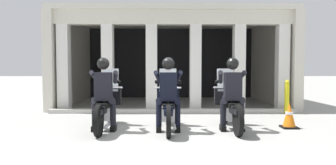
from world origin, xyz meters
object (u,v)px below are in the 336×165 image
motorcycle_left (107,106)px  police_officer_center (168,88)px  police_officer_left (104,88)px  motorcycle_right (229,106)px  police_officer_right (232,88)px  motorcycle_center (168,107)px  bollard_kerbside (287,97)px  traffic_cone_flank (289,115)px

motorcycle_left → police_officer_center: bearing=-16.5°
police_officer_left → motorcycle_right: size_ratio=0.78×
police_officer_right → motorcycle_center: bearing=163.1°
motorcycle_left → bollard_kerbside: 5.40m
motorcycle_left → police_officer_right: (2.77, -0.28, 0.44)m
motorcycle_right → traffic_cone_flank: (1.36, -0.00, -0.21)m
traffic_cone_flank → motorcycle_right: bearing=180.0°
police_officer_center → bollard_kerbside: police_officer_center is taller
bollard_kerbside → motorcycle_right: bearing=-135.4°
police_officer_center → traffic_cone_flank: (2.75, 0.37, -0.65)m
motorcycle_center → police_officer_center: 0.52m
motorcycle_right → traffic_cone_flank: bearing=-8.9°
motorcycle_center → police_officer_center: police_officer_center is taller
motorcycle_left → motorcycle_center: same height
motorcycle_left → police_officer_left: 0.52m
motorcycle_left → police_officer_left: size_ratio=1.29×
bollard_kerbside → police_officer_right: bearing=-131.9°
police_officer_right → traffic_cone_flank: (1.36, 0.28, -0.65)m
police_officer_left → motorcycle_center: (1.39, 0.20, -0.44)m
motorcycle_right → bollard_kerbside: 3.07m
motorcycle_right → bollard_kerbside: size_ratio=2.03×
police_officer_right → bollard_kerbside: bearing=39.3°
police_officer_left → bollard_kerbside: bearing=24.8°
police_officer_left → motorcycle_right: police_officer_left is taller
police_officer_center → police_officer_right: (1.38, 0.09, 0.00)m
police_officer_center → police_officer_right: bearing=-5.3°
traffic_cone_flank → motorcycle_left: bearing=180.0°
police_officer_left → motorcycle_right: bearing=4.4°
police_officer_left → police_officer_right: (2.77, 0.00, 0.00)m
motorcycle_left → motorcycle_right: size_ratio=1.00×
motorcycle_center → traffic_cone_flank: motorcycle_center is taller
motorcycle_center → motorcycle_right: (1.38, 0.09, 0.00)m
police_officer_center → motorcycle_right: size_ratio=0.78×
motorcycle_right → police_officer_right: size_ratio=1.29×
police_officer_right → police_officer_center: bearing=174.8°
motorcycle_right → bollard_kerbside: (2.19, 2.15, -0.00)m
police_officer_center → bollard_kerbside: 4.40m
police_officer_left → motorcycle_center: bearing=6.6°
motorcycle_left → police_officer_right: police_officer_right is taller
motorcycle_center → police_officer_center: size_ratio=1.29×
police_officer_left → motorcycle_center: police_officer_left is taller
bollard_kerbside → police_officer_center: bearing=-144.7°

